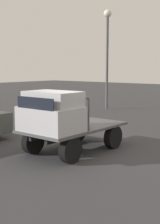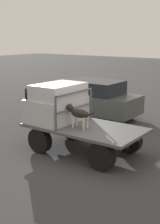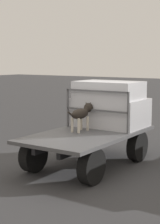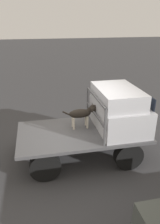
{
  "view_description": "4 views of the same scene",
  "coord_description": "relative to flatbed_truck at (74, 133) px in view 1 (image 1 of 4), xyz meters",
  "views": [
    {
      "loc": [
        7.46,
        6.39,
        2.67
      ],
      "look_at": [
        -0.0,
        0.23,
        1.29
      ],
      "focal_mm": 50.0,
      "sensor_mm": 36.0,
      "label": 1
    },
    {
      "loc": [
        -5.05,
        7.17,
        3.38
      ],
      "look_at": [
        -0.0,
        0.23,
        1.29
      ],
      "focal_mm": 50.0,
      "sensor_mm": 36.0,
      "label": 2
    },
    {
      "loc": [
        -7.32,
        -4.71,
        2.54
      ],
      "look_at": [
        -0.0,
        0.23,
        1.29
      ],
      "focal_mm": 60.0,
      "sensor_mm": 36.0,
      "label": 3
    },
    {
      "loc": [
        -1.14,
        -5.18,
        3.67
      ],
      "look_at": [
        -0.0,
        0.23,
        1.29
      ],
      "focal_mm": 35.0,
      "sensor_mm": 36.0,
      "label": 4
    }
  ],
  "objects": [
    {
      "name": "light_pole_near",
      "position": [
        -9.17,
        -5.09,
        3.73
      ],
      "size": [
        0.5,
        0.5,
        6.26
      ],
      "color": "#4C4C51",
      "rests_on": "ground"
    },
    {
      "name": "truck_headboard",
      "position": [
        0.37,
        0.0,
        0.88
      ],
      "size": [
        0.04,
        1.76,
        0.98
      ],
      "color": "#4C4C4F",
      "rests_on": "flatbed_truck"
    },
    {
      "name": "dog",
      "position": [
        0.1,
        0.23,
        0.67
      ],
      "size": [
        1.02,
        0.25,
        0.69
      ],
      "rotation": [
        0.0,
        0.0,
        0.28
      ],
      "color": "beige",
      "rests_on": "flatbed_truck"
    },
    {
      "name": "truck_cab",
      "position": [
        1.03,
        0.0,
        0.79
      ],
      "size": [
        1.25,
        1.76,
        1.17
      ],
      "color": "#B7B7BC",
      "rests_on": "flatbed_truck"
    },
    {
      "name": "flatbed_truck",
      "position": [
        0.0,
        0.0,
        0.0
      ],
      "size": [
        3.47,
        1.88,
        0.82
      ],
      "color": "black",
      "rests_on": "ground"
    },
    {
      "name": "ground_plane",
      "position": [
        0.0,
        0.0,
        -0.58
      ],
      "size": [
        80.0,
        80.0,
        0.0
      ],
      "primitive_type": "plane",
      "color": "#38383A"
    }
  ]
}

